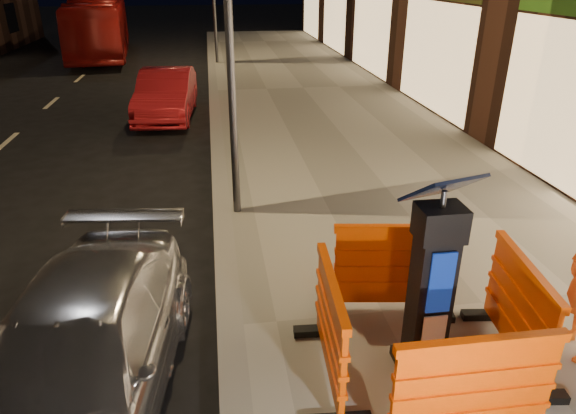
{
  "coord_description": "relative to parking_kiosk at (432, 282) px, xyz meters",
  "views": [
    {
      "loc": [
        -0.04,
        -4.68,
        3.77
      ],
      "look_at": [
        0.8,
        1.0,
        1.1
      ],
      "focal_mm": 32.0,
      "sensor_mm": 36.0,
      "label": 1
    }
  ],
  "objects": [
    {
      "name": "ground_plane",
      "position": [
        -1.87,
        0.9,
        -1.13
      ],
      "size": [
        120.0,
        120.0,
        0.0
      ],
      "primitive_type": "plane",
      "color": "black",
      "rests_on": "ground"
    },
    {
      "name": "sidewalk",
      "position": [
        1.13,
        0.9,
        -1.05
      ],
      "size": [
        6.0,
        60.0,
        0.15
      ],
      "primitive_type": "cube",
      "color": "gray",
      "rests_on": "ground"
    },
    {
      "name": "kerb",
      "position": [
        -1.87,
        0.9,
        -1.05
      ],
      "size": [
        0.3,
        60.0,
        0.15
      ],
      "primitive_type": "cube",
      "color": "slate",
      "rests_on": "ground"
    },
    {
      "name": "parking_kiosk",
      "position": [
        0.0,
        0.0,
        0.0
      ],
      "size": [
        0.67,
        0.67,
        1.96
      ],
      "primitive_type": "cube",
      "rotation": [
        0.0,
        0.0,
        -0.09
      ],
      "color": "black",
      "rests_on": "sidewalk"
    },
    {
      "name": "barrier_front",
      "position": [
        0.0,
        -0.95,
        -0.43
      ],
      "size": [
        1.41,
        0.59,
        1.09
      ],
      "primitive_type": "cube",
      "rotation": [
        0.0,
        0.0,
        -0.01
      ],
      "color": "#E14200",
      "rests_on": "sidewalk"
    },
    {
      "name": "barrier_back",
      "position": [
        0.0,
        0.95,
        -0.43
      ],
      "size": [
        1.47,
        0.78,
        1.09
      ],
      "primitive_type": "cube",
      "rotation": [
        0.0,
        0.0,
        -0.15
      ],
      "color": "#E14200",
      "rests_on": "sidewalk"
    },
    {
      "name": "barrier_kerbside",
      "position": [
        -0.95,
        0.0,
        -0.43
      ],
      "size": [
        0.66,
        1.43,
        1.09
      ],
      "primitive_type": "cube",
      "rotation": [
        0.0,
        0.0,
        1.51
      ],
      "color": "#E14200",
      "rests_on": "sidewalk"
    },
    {
      "name": "barrier_bldgside",
      "position": [
        0.95,
        0.0,
        -0.43
      ],
      "size": [
        0.75,
        1.47,
        1.09
      ],
      "primitive_type": "cube",
      "rotation": [
        0.0,
        0.0,
        1.44
      ],
      "color": "#E14200",
      "rests_on": "sidewalk"
    },
    {
      "name": "car_silver",
      "position": [
        -3.26,
        0.06,
        -1.13
      ],
      "size": [
        2.11,
        4.23,
        1.18
      ],
      "primitive_type": "imported",
      "rotation": [
        0.0,
        0.0,
        -0.12
      ],
      "color": "#B9B9BE",
      "rests_on": "ground"
    },
    {
      "name": "car_red",
      "position": [
        -3.16,
        10.64,
        -1.13
      ],
      "size": [
        1.59,
        3.99,
        1.29
      ],
      "primitive_type": "imported",
      "rotation": [
        0.0,
        0.0,
        -0.06
      ],
      "color": "#A9171F",
      "rests_on": "ground"
    },
    {
      "name": "bus_doubledecker",
      "position": [
        -6.95,
        22.46,
        -1.13
      ],
      "size": [
        3.26,
        9.76,
        2.67
      ],
      "primitive_type": "imported",
      "rotation": [
        0.0,
        0.0,
        0.11
      ],
      "color": "maroon",
      "rests_on": "ground"
    },
    {
      "name": "street_lamp_mid",
      "position": [
        -1.62,
        3.9,
        2.02
      ],
      "size": [
        0.12,
        0.12,
        6.0
      ],
      "primitive_type": "cylinder",
      "color": "#3F3F44",
      "rests_on": "sidewalk"
    }
  ]
}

